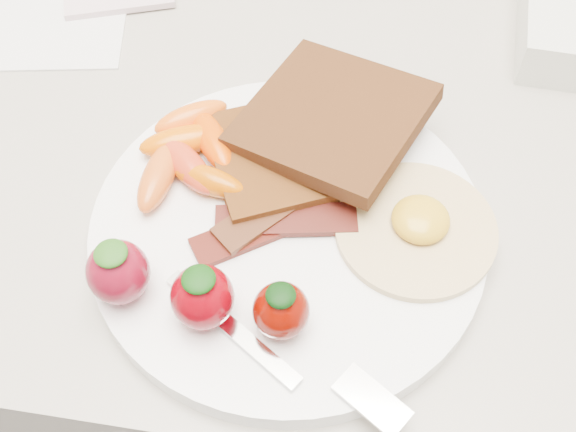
# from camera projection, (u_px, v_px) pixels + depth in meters

# --- Properties ---
(counter) EXTENTS (2.00, 0.60, 0.90)m
(counter) POSITION_uv_depth(u_px,v_px,m) (309.00, 323.00, 0.96)
(counter) COLOR gray
(counter) RESTS_ON ground
(plate) EXTENTS (0.27, 0.27, 0.02)m
(plate) POSITION_uv_depth(u_px,v_px,m) (288.00, 231.00, 0.50)
(plate) COLOR white
(plate) RESTS_ON counter
(toast_lower) EXTENTS (0.13, 0.13, 0.01)m
(toast_lower) POSITION_uv_depth(u_px,v_px,m) (282.00, 156.00, 0.51)
(toast_lower) COLOR black
(toast_lower) RESTS_ON plate
(toast_upper) EXTENTS (0.15, 0.15, 0.03)m
(toast_upper) POSITION_uv_depth(u_px,v_px,m) (333.00, 118.00, 0.51)
(toast_upper) COLOR black
(toast_upper) RESTS_ON toast_lower
(fried_egg) EXTENTS (0.12, 0.12, 0.02)m
(fried_egg) POSITION_uv_depth(u_px,v_px,m) (417.00, 226.00, 0.48)
(fried_egg) COLOR beige
(fried_egg) RESTS_ON plate
(bacon_strips) EXTENTS (0.11, 0.10, 0.01)m
(bacon_strips) POSITION_uv_depth(u_px,v_px,m) (275.00, 218.00, 0.49)
(bacon_strips) COLOR black
(bacon_strips) RESTS_ON plate
(baby_carrots) EXTENTS (0.09, 0.11, 0.02)m
(baby_carrots) POSITION_uv_depth(u_px,v_px,m) (189.00, 153.00, 0.51)
(baby_carrots) COLOR #D95C00
(baby_carrots) RESTS_ON plate
(strawberries) EXTENTS (0.14, 0.05, 0.05)m
(strawberries) POSITION_uv_depth(u_px,v_px,m) (190.00, 290.00, 0.44)
(strawberries) COLOR maroon
(strawberries) RESTS_ON plate
(fork) EXTENTS (0.16, 0.09, 0.00)m
(fork) POSITION_uv_depth(u_px,v_px,m) (294.00, 360.00, 0.43)
(fork) COLOR silver
(fork) RESTS_ON plate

